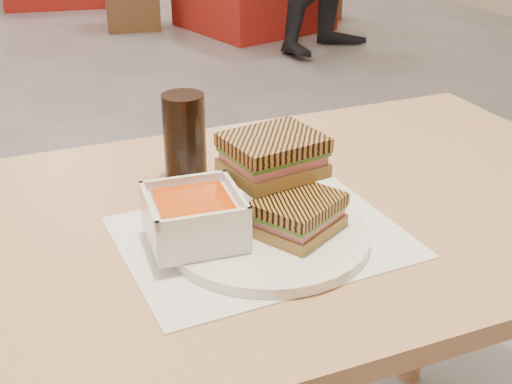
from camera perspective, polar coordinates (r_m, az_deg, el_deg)
name	(u,v)px	position (r m, az deg, el deg)	size (l,w,h in m)	color
main_table	(260,276)	(1.06, 0.37, -7.04)	(1.22, 0.74, 0.75)	tan
tray_liner	(262,237)	(0.93, 0.50, -3.79)	(0.38, 0.30, 0.00)	white
plate	(268,236)	(0.92, 1.02, -3.74)	(0.27, 0.27, 0.01)	white
soup_bowl	(194,219)	(0.89, -5.21, -2.26)	(0.13, 0.13, 0.06)	white
panini_lower	(298,214)	(0.91, 3.58, -1.89)	(0.14, 0.13, 0.05)	olive
panini_upper	(273,155)	(0.95, 1.43, 3.13)	(0.14, 0.12, 0.06)	olive
cola_glass	(185,138)	(1.08, -6.00, 4.51)	(0.07, 0.07, 0.14)	black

